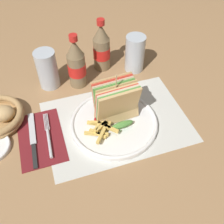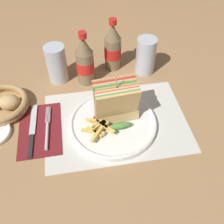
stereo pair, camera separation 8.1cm
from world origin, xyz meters
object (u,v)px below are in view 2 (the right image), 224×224
object	(u,v)px
club_sandwich	(117,103)
bread_basket	(1,105)
coke_bottle_near	(85,62)
glass_far	(57,64)
knife	(32,130)
plate_main	(113,123)
glass_near	(146,56)
coke_bottle_far	(113,48)
fork	(47,131)

from	to	relation	value
club_sandwich	bread_basket	size ratio (longest dim) A/B	0.98
coke_bottle_near	glass_far	bearing A→B (deg)	164.82
club_sandwich	glass_far	size ratio (longest dim) A/B	1.23
knife	glass_far	world-z (taller)	glass_far
plate_main	glass_near	world-z (taller)	glass_near
coke_bottle_far	club_sandwich	bearing A→B (deg)	-97.14
club_sandwich	knife	xyz separation A→B (m)	(-0.27, 0.00, -0.07)
fork	coke_bottle_near	bearing A→B (deg)	59.75
club_sandwich	glass_near	distance (m)	0.28
coke_bottle_far	glass_near	world-z (taller)	coke_bottle_far
plate_main	coke_bottle_near	world-z (taller)	coke_bottle_near
coke_bottle_far	glass_far	world-z (taller)	coke_bottle_far
bread_basket	coke_bottle_near	bearing A→B (deg)	18.99
glass_near	bread_basket	distance (m)	0.53
fork	glass_near	xyz separation A→B (m)	(0.37, 0.24, 0.06)
club_sandwich	fork	bearing A→B (deg)	-176.59
plate_main	glass_far	size ratio (longest dim) A/B	1.97
fork	coke_bottle_near	distance (m)	0.28
fork	coke_bottle_near	size ratio (longest dim) A/B	0.86
club_sandwich	glass_far	bearing A→B (deg)	126.16
plate_main	coke_bottle_far	world-z (taller)	coke_bottle_far
plate_main	fork	size ratio (longest dim) A/B	1.59
fork	bread_basket	bearing A→B (deg)	141.75
knife	coke_bottle_far	distance (m)	0.42
fork	glass_near	distance (m)	0.45
club_sandwich	coke_bottle_far	distance (m)	0.28
plate_main	club_sandwich	xyz separation A→B (m)	(0.01, 0.02, 0.07)
glass_near	plate_main	bearing A→B (deg)	-123.58
glass_near	fork	bearing A→B (deg)	-146.54
plate_main	knife	size ratio (longest dim) A/B	1.30
coke_bottle_far	bread_basket	world-z (taller)	coke_bottle_far
knife	coke_bottle_far	xyz separation A→B (m)	(0.30, 0.28, 0.08)
knife	bread_basket	bearing A→B (deg)	134.43
knife	coke_bottle_far	size ratio (longest dim) A/B	1.05
plate_main	coke_bottle_near	distance (m)	0.25
glass_near	bread_basket	size ratio (longest dim) A/B	0.80
club_sandwich	glass_near	size ratio (longest dim) A/B	1.23
glass_near	glass_far	size ratio (longest dim) A/B	1.00
club_sandwich	fork	xyz separation A→B (m)	(-0.22, -0.01, -0.07)
fork	bread_basket	size ratio (longest dim) A/B	0.99
coke_bottle_near	coke_bottle_far	size ratio (longest dim) A/B	1.00
plate_main	fork	world-z (taller)	plate_main
plate_main	glass_far	world-z (taller)	glass_far
coke_bottle_near	bread_basket	bearing A→B (deg)	-161.01
plate_main	glass_near	size ratio (longest dim) A/B	1.97
knife	glass_far	distance (m)	0.26
club_sandwich	coke_bottle_far	world-z (taller)	coke_bottle_far
club_sandwich	glass_near	world-z (taller)	club_sandwich
coke_bottle_far	fork	bearing A→B (deg)	-131.09
glass_near	bread_basket	bearing A→B (deg)	-166.97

